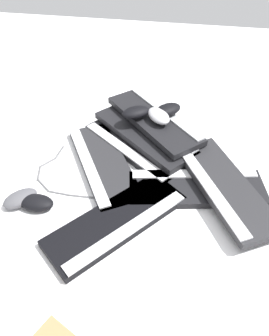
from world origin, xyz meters
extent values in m
plane|color=white|center=(0.00, 0.00, 0.00)|extent=(3.20, 3.20, 0.00)
cube|color=#232326|center=(0.08, -0.11, 0.01)|extent=(0.35, 0.46, 0.02)
cube|color=silver|center=(0.13, -0.08, 0.03)|extent=(0.24, 0.38, 0.01)
cube|color=black|center=(-0.02, 0.13, 0.01)|extent=(0.40, 0.43, 0.02)
cube|color=#B2B5BA|center=(-0.06, 0.17, 0.03)|extent=(0.30, 0.34, 0.01)
cube|color=black|center=(-0.25, -0.04, 0.01)|extent=(0.46, 0.23, 0.02)
cube|color=silver|center=(-0.24, -0.10, 0.03)|extent=(0.42, 0.12, 0.01)
cube|color=black|center=(-0.01, -0.23, 0.01)|extent=(0.44, 0.39, 0.02)
cube|color=silver|center=(0.02, -0.18, 0.03)|extent=(0.35, 0.29, 0.01)
cube|color=#232326|center=(-0.33, -0.04, 0.04)|extent=(0.34, 0.46, 0.02)
cube|color=silver|center=(-0.28, -0.01, 0.06)|extent=(0.24, 0.38, 0.01)
cube|color=black|center=(-0.04, -0.27, 0.04)|extent=(0.43, 0.40, 0.02)
cube|color=#B2B5BA|center=(-0.07, -0.31, 0.06)|extent=(0.34, 0.30, 0.01)
cube|color=black|center=(-0.07, -0.32, 0.07)|extent=(0.41, 0.42, 0.02)
cube|color=#B2B5BA|center=(-0.11, -0.36, 0.09)|extent=(0.31, 0.33, 0.01)
ellipsoid|color=#4C4C51|center=(0.30, 0.10, 0.02)|extent=(0.12, 0.13, 0.04)
ellipsoid|color=black|center=(0.24, 0.11, 0.02)|extent=(0.11, 0.07, 0.04)
ellipsoid|color=black|center=(0.00, -0.31, 0.11)|extent=(0.13, 0.12, 0.04)
ellipsoid|color=#B7B7BC|center=(-0.09, -0.30, 0.11)|extent=(0.12, 0.13, 0.04)
ellipsoid|color=black|center=(-0.12, -0.34, 0.11)|extent=(0.12, 0.12, 0.04)
cylinder|color=#59595B|center=(0.26, -0.15, 0.00)|extent=(0.01, 0.07, 0.01)
cylinder|color=#59595B|center=(0.29, -0.09, 0.00)|extent=(0.04, 0.06, 0.01)
cylinder|color=#59595B|center=(0.30, -0.03, 0.00)|extent=(0.02, 0.06, 0.01)
cylinder|color=#59595B|center=(0.26, 0.02, 0.00)|extent=(0.06, 0.05, 0.01)
cylinder|color=#59595B|center=(0.20, 0.05, 0.00)|extent=(0.07, 0.01, 0.01)
cylinder|color=#59595B|center=(0.12, 0.05, 0.00)|extent=(0.08, 0.01, 0.01)
cylinder|color=#59595B|center=(0.05, 0.01, 0.00)|extent=(0.07, 0.08, 0.01)
cylinder|color=#59595B|center=(-0.03, -0.03, 0.00)|extent=(0.08, 0.01, 0.01)
sphere|color=#59595B|center=(0.26, -0.19, 0.00)|extent=(0.01, 0.01, 0.01)
sphere|color=#59595B|center=(0.27, -0.12, 0.00)|extent=(0.01, 0.01, 0.01)
sphere|color=#59595B|center=(0.31, -0.07, 0.00)|extent=(0.01, 0.01, 0.01)
sphere|color=#59595B|center=(0.29, 0.00, 0.00)|extent=(0.01, 0.01, 0.01)
sphere|color=#59595B|center=(0.23, 0.04, 0.00)|extent=(0.01, 0.01, 0.01)
sphere|color=#59595B|center=(0.16, 0.05, 0.00)|extent=(0.01, 0.01, 0.01)
sphere|color=#59595B|center=(0.08, 0.05, 0.00)|extent=(0.01, 0.01, 0.01)
sphere|color=#59595B|center=(0.01, -0.03, 0.00)|extent=(0.01, 0.01, 0.01)
sphere|color=#59595B|center=(-0.07, -0.02, 0.00)|extent=(0.01, 0.01, 0.01)
camera|label=1|loc=(-0.18, 0.72, 0.79)|focal=35.00mm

